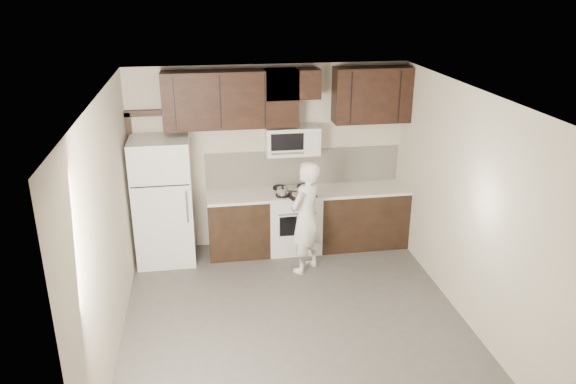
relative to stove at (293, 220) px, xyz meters
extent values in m
plane|color=#4E4B49|center=(-0.30, -1.94, -0.46)|extent=(4.50, 4.50, 0.00)
plane|color=#B9B09D|center=(-0.30, 0.31, 0.89)|extent=(4.00, 0.00, 4.00)
plane|color=white|center=(-0.30, -1.94, 2.24)|extent=(4.50, 4.50, 0.00)
cube|color=black|center=(-0.81, 0.00, -0.03)|extent=(0.87, 0.62, 0.87)
cube|color=black|center=(1.04, 0.00, -0.03)|extent=(1.32, 0.62, 0.87)
cube|color=white|center=(-0.81, 0.00, 0.43)|extent=(0.87, 0.64, 0.04)
cube|color=white|center=(1.04, 0.00, 0.43)|extent=(1.32, 0.64, 0.04)
cube|color=silver|center=(0.00, 0.00, -0.02)|extent=(0.76, 0.62, 0.89)
cube|color=silver|center=(0.00, 0.00, 0.44)|extent=(0.76, 0.62, 0.02)
cube|color=black|center=(0.00, -0.30, 0.04)|extent=(0.50, 0.01, 0.30)
cylinder|color=silver|center=(0.00, -0.34, 0.24)|extent=(0.55, 0.02, 0.02)
cylinder|color=black|center=(-0.18, -0.15, 0.46)|extent=(0.20, 0.20, 0.03)
cylinder|color=black|center=(0.18, -0.15, 0.46)|extent=(0.20, 0.20, 0.03)
cylinder|color=black|center=(-0.18, 0.15, 0.46)|extent=(0.20, 0.20, 0.03)
cylinder|color=black|center=(0.18, 0.15, 0.46)|extent=(0.20, 0.20, 0.03)
cube|color=silver|center=(0.20, 0.30, 0.72)|extent=(2.90, 0.02, 0.54)
cube|color=black|center=(-0.85, 0.14, 1.80)|extent=(1.85, 0.35, 0.78)
cube|color=black|center=(1.15, 0.14, 1.80)|extent=(1.10, 0.35, 0.78)
cube|color=black|center=(0.00, 0.14, 1.99)|extent=(0.76, 0.35, 0.40)
cube|color=silver|center=(0.00, 0.12, 1.19)|extent=(0.76, 0.38, 0.40)
cube|color=black|center=(-0.10, -0.07, 1.22)|extent=(0.46, 0.01, 0.24)
cube|color=silver|center=(0.26, -0.07, 1.22)|extent=(0.18, 0.01, 0.24)
cylinder|color=silver|center=(-0.10, -0.10, 1.06)|extent=(0.46, 0.02, 0.02)
cube|color=silver|center=(-1.85, -0.05, 0.44)|extent=(0.80, 0.72, 1.80)
cube|color=black|center=(-1.85, -0.41, 0.79)|extent=(0.77, 0.01, 0.02)
cylinder|color=silver|center=(-1.52, -0.44, 0.49)|extent=(0.03, 0.03, 0.45)
cube|color=black|center=(-2.26, 0.27, 0.59)|extent=(0.08, 0.08, 2.10)
cube|color=black|center=(-2.05, 0.27, 1.62)|extent=(0.50, 0.08, 0.08)
cylinder|color=silver|center=(-0.18, -0.15, 0.51)|extent=(0.16, 0.16, 0.12)
sphere|color=black|center=(-0.18, -0.15, 0.59)|extent=(0.03, 0.03, 0.03)
cylinder|color=black|center=(-0.06, -0.19, 0.53)|extent=(0.15, 0.07, 0.02)
cube|color=black|center=(0.08, -0.18, 0.46)|extent=(0.44, 0.37, 0.02)
cylinder|color=tan|center=(0.08, -0.18, 0.48)|extent=(0.31, 0.31, 0.02)
imported|color=silver|center=(0.05, -0.69, 0.33)|extent=(0.68, 0.67, 1.58)
camera|label=1|loc=(-1.28, -7.50, 3.35)|focal=35.00mm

